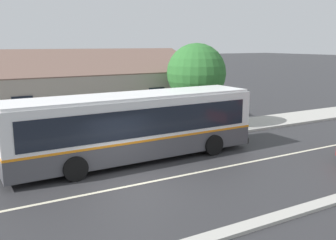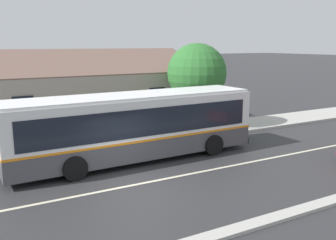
{
  "view_description": "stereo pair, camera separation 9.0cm",
  "coord_description": "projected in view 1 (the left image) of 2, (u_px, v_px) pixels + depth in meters",
  "views": [
    {
      "loc": [
        -5.55,
        -12.39,
        5.31
      ],
      "look_at": [
        3.02,
        2.87,
        1.72
      ],
      "focal_mm": 40.0,
      "sensor_mm": 36.0,
      "label": 1
    },
    {
      "loc": [
        -5.47,
        -12.43,
        5.31
      ],
      "look_at": [
        3.02,
        2.87,
        1.72
      ],
      "focal_mm": 40.0,
      "sensor_mm": 36.0,
      "label": 2
    }
  ],
  "objects": [
    {
      "name": "street_tree_primary",
      "position": [
        196.0,
        73.0,
        23.13
      ],
      "size": [
        3.68,
        3.68,
        5.35
      ],
      "color": "#4C3828",
      "rests_on": "ground"
    },
    {
      "name": "transit_bus",
      "position": [
        135.0,
        125.0,
        17.08
      ],
      "size": [
        11.77,
        2.98,
        3.07
      ],
      "color": "#47474C",
      "rests_on": "ground"
    },
    {
      "name": "community_building",
      "position": [
        11.0,
        98.0,
        24.3
      ],
      "size": [
        24.04,
        9.47,
        5.97
      ],
      "color": "gray",
      "rests_on": "ground"
    },
    {
      "name": "sidewalk_far",
      "position": [
        88.0,
        146.0,
        19.42
      ],
      "size": [
        60.0,
        3.0,
        0.15
      ],
      "primitive_type": "cube",
      "color": "#ADAAA3",
      "rests_on": "ground"
    },
    {
      "name": "ground_plane",
      "position": [
        136.0,
        185.0,
        14.31
      ],
      "size": [
        300.0,
        300.0,
        0.0
      ],
      "primitive_type": "plane",
      "color": "#2D2D30"
    },
    {
      "name": "bus_stop_sign",
      "position": [
        223.0,
        107.0,
        22.07
      ],
      "size": [
        0.36,
        0.07,
        2.4
      ],
      "color": "gray",
      "rests_on": "sidewalk_far"
    },
    {
      "name": "curb_near",
      "position": [
        208.0,
        239.0,
        10.24
      ],
      "size": [
        60.0,
        0.5,
        0.12
      ],
      "primitive_type": "cube",
      "color": "#ADAAA3",
      "rests_on": "ground"
    },
    {
      "name": "lane_divider_stripe",
      "position": [
        136.0,
        185.0,
        14.31
      ],
      "size": [
        60.0,
        0.16,
        0.01
      ],
      "primitive_type": "cube",
      "color": "beige",
      "rests_on": "ground"
    }
  ]
}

